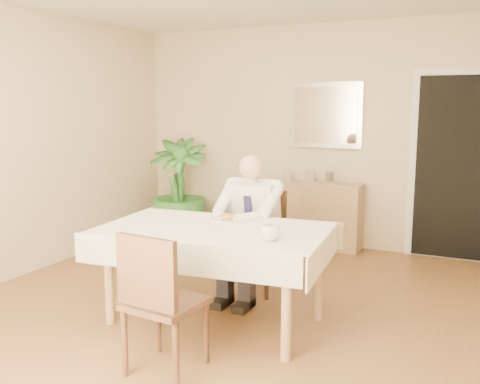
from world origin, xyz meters
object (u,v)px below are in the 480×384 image
at_px(coffee_mug, 271,233).
at_px(sideboard, 319,215).
at_px(chair_far, 259,234).
at_px(seated_man, 247,220).
at_px(dining_table, 215,238).
at_px(potted_palm, 178,189).
at_px(chair_near, 158,296).

relative_size(coffee_mug, sideboard, 0.14).
xyz_separation_m(chair_far, seated_man, (-0.00, -0.29, 0.18)).
height_order(dining_table, potted_palm, potted_palm).
relative_size(dining_table, chair_near, 1.96).
distance_m(chair_near, seated_man, 1.49).
bearing_deg(chair_far, sideboard, 84.94).
height_order(chair_near, potted_palm, potted_palm).
bearing_deg(seated_man, chair_far, 90.00).
xyz_separation_m(chair_far, chair_near, (0.07, -1.77, 0.01)).
bearing_deg(seated_man, coffee_mug, -55.53).
distance_m(seated_man, potted_palm, 2.26).
bearing_deg(chair_near, sideboard, 95.46).
height_order(chair_far, potted_palm, potted_palm).
bearing_deg(potted_palm, chair_near, -60.61).
bearing_deg(coffee_mug, chair_near, -122.67).
xyz_separation_m(coffee_mug, sideboard, (-0.43, 2.64, -0.42)).
bearing_deg(coffee_mug, seated_man, 124.47).
bearing_deg(sideboard, chair_far, -93.77).
xyz_separation_m(dining_table, coffee_mug, (0.53, -0.18, 0.14)).
distance_m(chair_near, coffee_mug, 0.89).
relative_size(dining_table, coffee_mug, 13.50).
distance_m(sideboard, potted_palm, 1.78).
distance_m(chair_near, potted_palm, 3.48).
xyz_separation_m(chair_far, coffee_mug, (0.53, -1.06, 0.30)).
distance_m(dining_table, chair_far, 0.90).
distance_m(chair_far, seated_man, 0.34).
height_order(coffee_mug, sideboard, coffee_mug).
bearing_deg(chair_far, potted_palm, 140.72).
bearing_deg(coffee_mug, sideboard, 99.28).
bearing_deg(chair_far, dining_table, -91.57).
bearing_deg(seated_man, sideboard, 87.05).
relative_size(dining_table, seated_man, 1.44).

